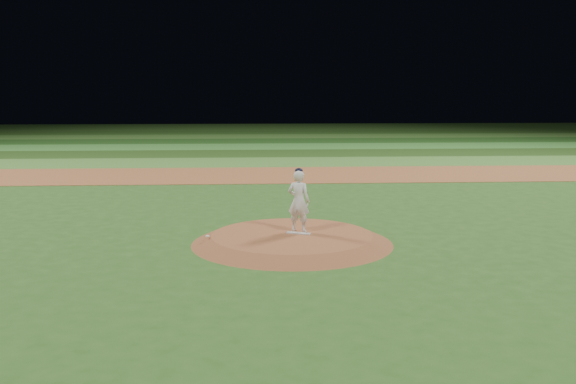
{
  "coord_description": "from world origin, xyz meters",
  "views": [
    {
      "loc": [
        -1.07,
        -17.07,
        4.2
      ],
      "look_at": [
        0.0,
        2.0,
        1.1
      ],
      "focal_mm": 40.0,
      "sensor_mm": 36.0,
      "label": 1
    }
  ],
  "objects_px": {
    "rosin_bag": "(207,236)",
    "pitcher_on_mound": "(299,201)",
    "pitchers_mound": "(292,239)",
    "pitching_rubber": "(298,233)"
  },
  "relations": [
    {
      "from": "pitcher_on_mound",
      "to": "pitching_rubber",
      "type": "bearing_deg",
      "value": -95.36
    },
    {
      "from": "rosin_bag",
      "to": "pitcher_on_mound",
      "type": "height_order",
      "value": "pitcher_on_mound"
    },
    {
      "from": "pitching_rubber",
      "to": "rosin_bag",
      "type": "bearing_deg",
      "value": -151.41
    },
    {
      "from": "pitching_rubber",
      "to": "rosin_bag",
      "type": "relative_size",
      "value": 5.91
    },
    {
      "from": "pitchers_mound",
      "to": "pitcher_on_mound",
      "type": "bearing_deg",
      "value": 58.52
    },
    {
      "from": "pitchers_mound",
      "to": "pitcher_on_mound",
      "type": "distance_m",
      "value": 1.08
    },
    {
      "from": "pitchers_mound",
      "to": "pitching_rubber",
      "type": "distance_m",
      "value": 0.23
    },
    {
      "from": "pitchers_mound",
      "to": "pitcher_on_mound",
      "type": "xyz_separation_m",
      "value": [
        0.2,
        0.33,
        1.0
      ]
    },
    {
      "from": "pitching_rubber",
      "to": "rosin_bag",
      "type": "distance_m",
      "value": 2.48
    },
    {
      "from": "rosin_bag",
      "to": "pitching_rubber",
      "type": "bearing_deg",
      "value": 6.73
    }
  ]
}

